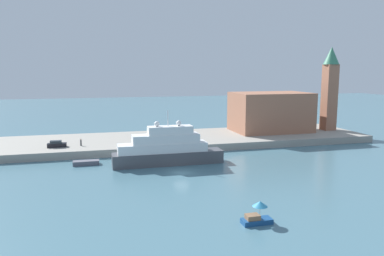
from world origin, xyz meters
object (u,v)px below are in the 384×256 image
Objects in this scene: work_barge at (86,163)px; person_figure at (81,143)px; parked_car at (57,144)px; bell_tower at (330,85)px; small_motorboat at (257,215)px; mooring_bollard at (189,143)px; harbor_building at (270,112)px; large_yacht at (167,149)px.

work_barge is 3.17× the size of person_figure.
parked_car is 5.17m from person_figure.
person_figure is (-67.92, -5.94, -12.11)m from bell_tower.
small_motorboat is at bearing -131.14° from bell_tower.
person_figure is (5.16, 0.24, 0.10)m from parked_car.
parked_car is at bearing 170.89° from mooring_bollard.
small_motorboat is 0.92× the size of parked_car.
small_motorboat is 2.35× the size of person_figure.
parked_car is (-26.94, 46.64, 1.24)m from small_motorboat.
harbor_building reaches higher than person_figure.
harbor_building reaches higher than large_yacht.
person_figure reaches higher than parked_car.
large_yacht is at bearing -125.07° from mooring_bollard.
small_motorboat is 0.74× the size of work_barge.
parked_car is (-73.08, -6.18, -12.21)m from bell_tower.
harbor_building is at bearing 8.61° from parked_car.
small_motorboat is 0.18× the size of harbor_building.
bell_tower is at bearing 14.54° from work_barge.
person_figure is at bearing 168.41° from mooring_bollard.
large_yacht is 32.26m from small_motorboat.
small_motorboat is 53.88m from parked_car.
small_motorboat is 41.05m from work_barge.
bell_tower is 31.86× the size of mooring_bollard.
bell_tower is 69.24m from person_figure.
mooring_bollard is (-27.04, -13.16, -5.02)m from harbor_building.
harbor_building is at bearing 62.12° from small_motorboat.
harbor_building is 18.68m from bell_tower.
large_yacht is 5.87× the size of small_motorboat.
large_yacht is 12.46m from mooring_bollard.
large_yacht is 56.48m from bell_tower.
work_barge is at bearing -84.07° from person_figure.
parked_car is at bearing -177.33° from person_figure.
bell_tower is 74.35m from parked_car.
parked_car is (-56.11, -8.50, -4.75)m from harbor_building.
harbor_building is (49.76, 19.63, 6.67)m from work_barge.
harbor_building is 56.95m from parked_car.
work_barge is at bearing 120.11° from small_motorboat.
harbor_building reaches higher than mooring_bollard.
large_yacht is at bearing -13.34° from work_barge.
mooring_bollard is at bearing 54.93° from large_yacht.
mooring_bollard is (23.90, -4.90, -0.37)m from person_figure.
small_motorboat is 5.11× the size of mooring_bollard.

